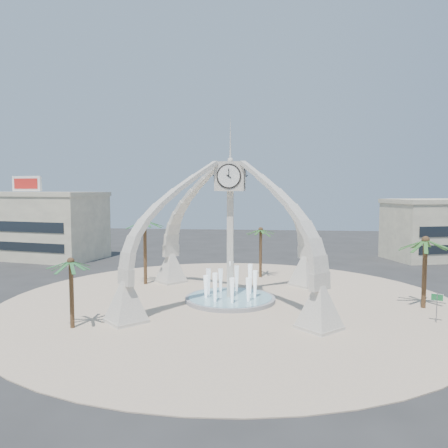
# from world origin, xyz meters

# --- Properties ---
(ground) EXTENTS (140.00, 140.00, 0.00)m
(ground) POSITION_xyz_m (0.00, 0.00, 0.00)
(ground) COLOR #282828
(ground) RESTS_ON ground
(plaza) EXTENTS (40.00, 40.00, 0.06)m
(plaza) POSITION_xyz_m (0.00, 0.00, 0.03)
(plaza) COLOR tan
(plaza) RESTS_ON ground
(clock_tower) EXTENTS (17.94, 17.94, 16.30)m
(clock_tower) POSITION_xyz_m (-0.00, -0.00, 6.49)
(clock_tower) COLOR beige
(clock_tower) RESTS_ON ground
(fountain) EXTENTS (8.00, 8.00, 3.62)m
(fountain) POSITION_xyz_m (0.00, 0.00, 0.29)
(fountain) COLOR #9D9C9F
(fountain) RESTS_ON ground
(building_nw) EXTENTS (23.75, 13.73, 11.90)m
(building_nw) POSITION_xyz_m (-32.00, 22.00, 4.83)
(building_nw) COLOR beige
(building_nw) RESTS_ON ground
(palm_east) EXTENTS (5.24, 5.24, 6.52)m
(palm_east) POSITION_xyz_m (16.30, -0.36, 5.68)
(palm_east) COLOR brown
(palm_east) RESTS_ON ground
(palm_west) EXTENTS (4.71, 4.71, 7.44)m
(palm_west) POSITION_xyz_m (-9.53, 5.92, 6.60)
(palm_west) COLOR brown
(palm_west) RESTS_ON ground
(palm_north) EXTENTS (3.48, 3.48, 6.10)m
(palm_north) POSITION_xyz_m (2.32, 10.97, 5.37)
(palm_north) COLOR brown
(palm_north) RESTS_ON ground
(palm_south) EXTENTS (4.26, 4.26, 5.48)m
(palm_south) POSITION_xyz_m (-10.45, -8.83, 4.79)
(palm_south) COLOR brown
(palm_south) RESTS_ON ground
(street_sign) EXTENTS (0.80, 0.36, 2.33)m
(street_sign) POSITION_xyz_m (15.89, -4.51, 1.67)
(street_sign) COLOR slate
(street_sign) RESTS_ON ground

